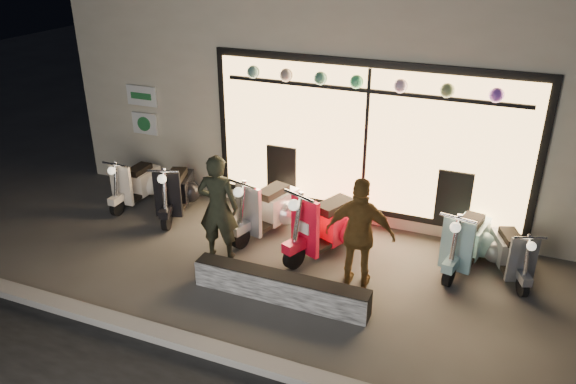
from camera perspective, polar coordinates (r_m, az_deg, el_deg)
name	(u,v)px	position (r m, az deg, el deg)	size (l,w,h in m)	color
ground	(276,270)	(8.62, -1.28, -7.95)	(40.00, 40.00, 0.00)	#383533
kerb	(210,349)	(7.16, -7.91, -15.56)	(40.00, 0.25, 0.12)	slate
shop_building	(369,66)	(12.24, 8.20, 12.55)	(10.20, 6.23, 4.20)	beige
graffiti_barrier	(280,287)	(7.89, -0.77, -9.65)	(2.54, 0.28, 0.40)	black
scooter_silver	(271,207)	(9.54, -1.76, -1.49)	(0.74, 1.52, 1.08)	black
scooter_red	(331,223)	(8.99, 4.41, -3.11)	(0.93, 1.59, 1.16)	black
scooter_black	(177,190)	(10.41, -11.25, 0.25)	(0.75, 1.44, 1.03)	black
scooter_cream	(139,182)	(10.98, -14.93, 1.02)	(0.43, 1.31, 0.95)	black
scooter_blue	(467,239)	(9.03, 17.75, -4.54)	(0.65, 1.46, 1.03)	black
scooter_grey	(510,251)	(9.05, 21.61, -5.57)	(0.68, 1.21, 0.88)	black
man	(218,208)	(8.63, -7.12, -1.58)	(0.62, 0.41, 1.71)	black
woman	(360,234)	(7.93, 7.33, -4.26)	(0.98, 0.41, 1.67)	brown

